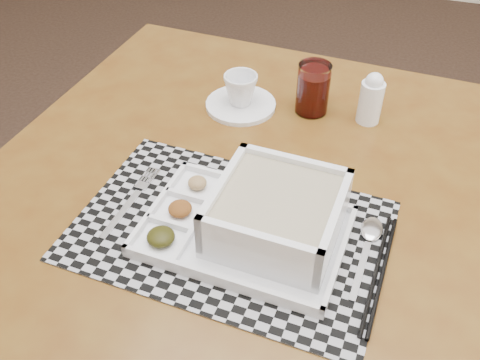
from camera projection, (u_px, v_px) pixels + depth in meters
name	position (u px, v px, depth m)	size (l,w,h in m)	color
floor	(308.00, 285.00, 1.74)	(5.00, 5.00, 0.00)	black
dining_table	(260.00, 218.00, 1.01)	(1.07, 1.07, 0.76)	#582F10
placemat	(230.00, 230.00, 0.87)	(0.50, 0.33, 0.00)	#A09FA7
serving_tray	(267.00, 219.00, 0.84)	(0.33, 0.24, 0.09)	white
fork	(131.00, 199.00, 0.92)	(0.03, 0.19, 0.00)	silver
spoon	(370.00, 235.00, 0.86)	(0.04, 0.18, 0.01)	silver
chopsticks	(379.00, 273.00, 0.80)	(0.03, 0.24, 0.01)	black
saucer	(241.00, 105.00, 1.14)	(0.15, 0.15, 0.01)	white
cup	(241.00, 89.00, 1.12)	(0.07, 0.07, 0.07)	white
juice_glass	(313.00, 90.00, 1.10)	(0.07, 0.07, 0.11)	white
creamer_bottle	(371.00, 99.00, 1.07)	(0.05, 0.05, 0.11)	white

